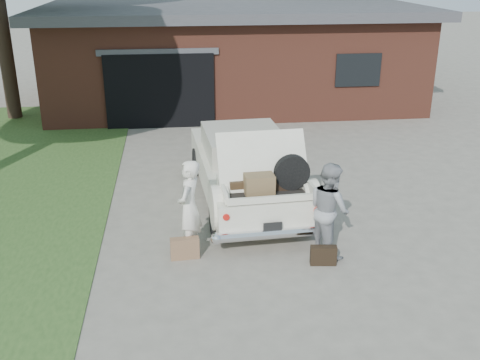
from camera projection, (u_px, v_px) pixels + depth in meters
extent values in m
plane|color=gray|center=(244.00, 251.00, 9.76)|extent=(90.00, 90.00, 0.00)
cube|color=brown|center=(232.00, 57.00, 19.94)|extent=(12.00, 7.00, 3.00)
cube|color=#4C4C51|center=(231.00, 9.00, 19.34)|extent=(12.80, 7.80, 0.30)
cube|color=black|center=(160.00, 91.00, 16.63)|extent=(3.20, 0.30, 2.20)
cube|color=#4C4C51|center=(158.00, 52.00, 16.14)|extent=(3.50, 0.12, 0.18)
cube|color=black|center=(358.00, 70.00, 17.04)|extent=(1.40, 0.08, 1.00)
cylinder|color=#38281E|center=(1.00, 19.00, 16.88)|extent=(0.44, 0.44, 6.14)
cylinder|color=#38281E|center=(326.00, 5.00, 25.18)|extent=(0.44, 0.44, 5.60)
cube|color=white|center=(246.00, 172.00, 11.69)|extent=(2.08, 4.87, 0.62)
cube|color=#B2AD9D|center=(243.00, 143.00, 11.75)|extent=(1.68, 2.00, 0.50)
cube|color=black|center=(236.00, 132.00, 12.59)|extent=(1.48, 0.16, 0.42)
cube|color=black|center=(252.00, 158.00, 10.93)|extent=(1.48, 0.16, 0.42)
cylinder|color=black|center=(217.00, 221.00, 10.17)|extent=(0.25, 0.64, 0.63)
cylinder|color=black|center=(306.00, 214.00, 10.44)|extent=(0.25, 0.64, 0.63)
cylinder|color=black|center=(198.00, 162.00, 13.15)|extent=(0.25, 0.64, 0.63)
cylinder|color=black|center=(268.00, 157.00, 13.42)|extent=(0.25, 0.64, 0.63)
cylinder|color=silver|center=(272.00, 234.00, 9.54)|extent=(1.97, 0.28, 0.17)
cylinder|color=#A5140F|center=(226.00, 216.00, 9.34)|extent=(0.12, 0.10, 0.11)
cylinder|color=#A5140F|center=(316.00, 210.00, 9.59)|extent=(0.12, 0.10, 0.11)
cube|color=black|center=(273.00, 227.00, 9.47)|extent=(0.33, 0.04, 0.16)
cube|color=black|center=(265.00, 191.00, 9.91)|extent=(1.54, 1.13, 0.04)
cube|color=white|center=(222.00, 188.00, 9.75)|extent=(0.12, 1.05, 0.17)
cube|color=white|center=(307.00, 183.00, 10.00)|extent=(0.12, 1.05, 0.17)
cube|color=white|center=(272.00, 199.00, 9.40)|extent=(1.53, 0.14, 0.11)
cube|color=white|center=(263.00, 161.00, 9.94)|extent=(1.64, 0.71, 0.95)
cube|color=#44311D|center=(244.00, 183.00, 9.93)|extent=(0.59, 0.40, 0.18)
cube|color=olive|center=(259.00, 184.00, 9.67)|extent=(0.53, 0.36, 0.35)
cube|color=black|center=(273.00, 182.00, 9.97)|extent=(0.63, 0.43, 0.19)
cylinder|color=black|center=(292.00, 172.00, 9.82)|extent=(0.64, 0.19, 0.63)
imported|color=white|center=(189.00, 207.00, 9.49)|extent=(0.58, 0.70, 1.66)
imported|color=gray|center=(329.00, 209.00, 9.44)|extent=(0.84, 0.95, 1.64)
cube|color=#8A6346|center=(185.00, 248.00, 9.47)|extent=(0.49, 0.18, 0.37)
cube|color=black|center=(323.00, 255.00, 9.28)|extent=(0.45, 0.19, 0.33)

